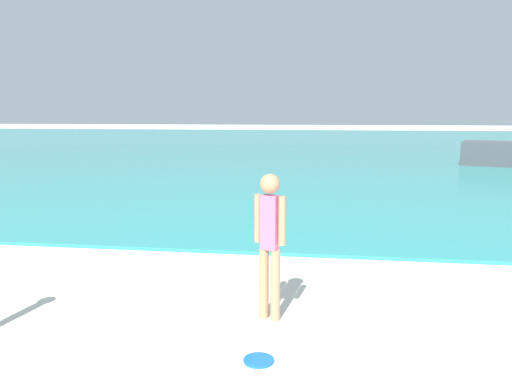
# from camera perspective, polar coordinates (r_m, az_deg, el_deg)

# --- Properties ---
(water) EXTENTS (160.00, 60.00, 0.06)m
(water) POSITION_cam_1_polar(r_m,az_deg,el_deg) (38.19, 6.24, 5.37)
(water) COLOR teal
(water) RESTS_ON ground
(person_standing) EXTENTS (0.37, 0.22, 1.68)m
(person_standing) POSITION_cam_1_polar(r_m,az_deg,el_deg) (5.73, 1.56, -5.15)
(person_standing) COLOR tan
(person_standing) RESTS_ON ground
(frisbee) EXTENTS (0.29, 0.29, 0.03)m
(frisbee) POSITION_cam_1_polar(r_m,az_deg,el_deg) (5.10, 0.30, -18.35)
(frisbee) COLOR blue
(frisbee) RESTS_ON ground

